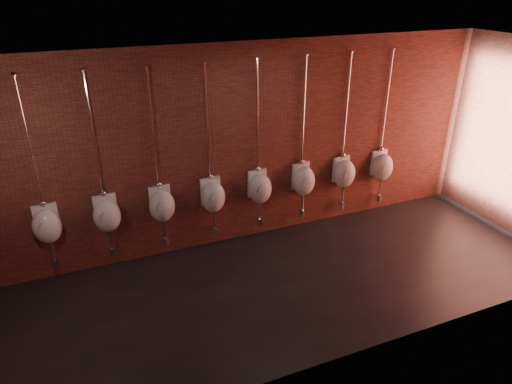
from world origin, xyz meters
TOP-DOWN VIEW (x-y plane):
  - ground at (0.00, 0.00)m, footprint 8.50×8.50m
  - room_shell at (0.00, 0.00)m, footprint 8.54×3.04m
  - urinal_0 at (-3.01, 1.36)m, footprint 0.42×0.37m
  - urinal_1 at (-2.21, 1.36)m, footprint 0.42×0.37m
  - urinal_2 at (-1.41, 1.36)m, footprint 0.42×0.37m
  - urinal_3 at (-0.62, 1.36)m, footprint 0.42×0.37m
  - urinal_4 at (0.18, 1.36)m, footprint 0.42×0.37m
  - urinal_5 at (0.98, 1.36)m, footprint 0.42×0.37m
  - urinal_6 at (1.78, 1.36)m, footprint 0.42×0.37m
  - urinal_7 at (2.57, 1.36)m, footprint 0.42×0.37m

SIDE VIEW (x-z plane):
  - ground at x=0.00m, z-range 0.00..0.00m
  - urinal_0 at x=-3.01m, z-range -0.43..2.28m
  - urinal_1 at x=-2.21m, z-range -0.43..2.28m
  - urinal_2 at x=-1.41m, z-range -0.43..2.28m
  - urinal_3 at x=-0.62m, z-range -0.43..2.28m
  - urinal_4 at x=0.18m, z-range -0.43..2.28m
  - urinal_5 at x=0.98m, z-range -0.43..2.28m
  - urinal_6 at x=1.78m, z-range -0.43..2.28m
  - urinal_7 at x=2.57m, z-range -0.43..2.28m
  - room_shell at x=0.00m, z-range 0.40..3.62m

